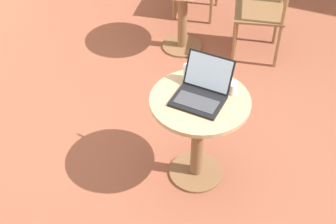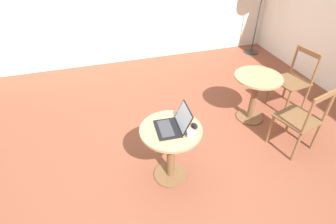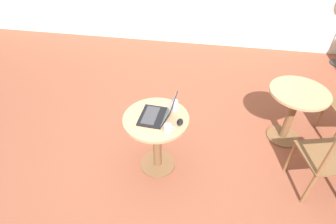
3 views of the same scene
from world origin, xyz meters
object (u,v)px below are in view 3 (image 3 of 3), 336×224
(mug, at_px, (168,128))
(drinking_glass, at_px, (175,105))
(cafe_table_mid, at_px, (294,106))
(cafe_table_near, at_px, (156,132))
(laptop, at_px, (158,114))
(chair_mid_front, at_px, (329,159))
(mouse, at_px, (180,122))

(mug, height_order, drinking_glass, drinking_glass)
(cafe_table_mid, distance_m, mug, 1.61)
(cafe_table_mid, relative_size, drinking_glass, 6.34)
(cafe_table_near, bearing_deg, laptop, 3.47)
(chair_mid_front, xyz_separation_m, laptop, (-1.66, 0.02, 0.30))
(chair_mid_front, height_order, laptop, laptop)
(cafe_table_mid, relative_size, laptop, 2.03)
(mouse, relative_size, mug, 0.95)
(mouse, bearing_deg, drinking_glass, 112.33)
(cafe_table_mid, relative_size, chair_mid_front, 0.77)
(chair_mid_front, bearing_deg, cafe_table_mid, 104.98)
(mouse, bearing_deg, cafe_table_near, 170.53)
(cafe_table_near, distance_m, chair_mid_front, 1.69)
(cafe_table_near, distance_m, mouse, 0.33)
(cafe_table_near, bearing_deg, mouse, -9.47)
(cafe_table_mid, xyz_separation_m, chair_mid_front, (0.20, -0.73, -0.05))
(cafe_table_near, distance_m, laptop, 0.25)
(cafe_table_mid, height_order, laptop, laptop)
(laptop, height_order, mouse, laptop)
(mouse, bearing_deg, mug, -127.37)
(cafe_table_near, height_order, mouse, mouse)
(cafe_table_near, xyz_separation_m, mouse, (0.25, -0.04, 0.22))
(mouse, xyz_separation_m, mug, (-0.09, -0.12, 0.02))
(cafe_table_near, distance_m, mug, 0.33)
(cafe_table_mid, distance_m, laptop, 1.65)
(laptop, height_order, mug, laptop)
(mouse, distance_m, drinking_glass, 0.21)
(mouse, distance_m, mug, 0.16)
(chair_mid_front, distance_m, mouse, 1.46)
(mouse, relative_size, drinking_glass, 0.89)
(cafe_table_near, height_order, chair_mid_front, chair_mid_front)
(chair_mid_front, xyz_separation_m, drinking_glass, (-1.52, 0.17, 0.31))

